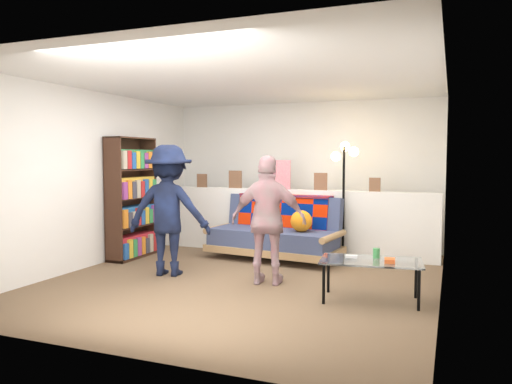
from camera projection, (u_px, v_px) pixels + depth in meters
ground at (244, 280)px, 6.09m from camera, size 5.00×5.00×0.00m
room_shell at (258, 144)px, 6.41m from camera, size 4.60×5.05×2.45m
half_wall_ledge at (289, 222)px, 7.72m from camera, size 4.45×0.15×1.00m
ledge_decor at (275, 178)px, 7.74m from camera, size 2.97×0.02×0.45m
futon_sofa at (277, 233)px, 7.34m from camera, size 2.02×1.14×0.83m
bookshelf at (132, 202)px, 7.39m from camera, size 0.30×0.89×1.79m
coffee_table at (372, 263)px, 5.17m from camera, size 1.09×0.69×0.53m
floor_lamp at (344, 176)px, 7.23m from camera, size 0.40×0.33×1.72m
person_left at (169, 210)px, 6.31m from camera, size 1.17×0.81×1.65m
person_right at (268, 220)px, 5.84m from camera, size 0.93×0.49×1.52m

